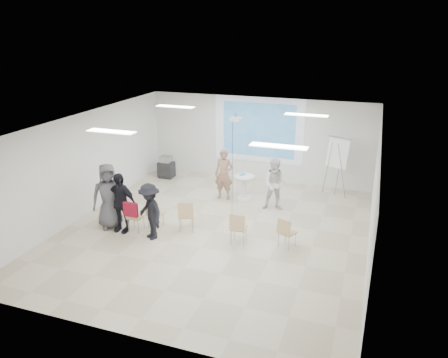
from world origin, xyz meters
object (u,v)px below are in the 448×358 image
(chair_left_mid, at_px, (134,216))
(chair_center, at_px, (186,214))
(player_left, at_px, (224,171))
(player_right, at_px, (276,182))
(audience_outer, at_px, (108,192))
(audience_mid, at_px, (150,208))
(av_cart, at_px, (166,168))
(chair_right_inner, at_px, (238,226))
(laptop, at_px, (156,212))
(flipchart_easel, at_px, (338,153))
(chair_far_left, at_px, (121,206))
(audience_left, at_px, (120,198))
(chair_left_inner, at_px, (154,212))
(pedestal_table, at_px, (244,186))
(chair_right_far, at_px, (286,231))

(chair_left_mid, xyz_separation_m, chair_center, (1.31, 0.50, 0.04))
(player_left, bearing_deg, player_right, -11.47)
(chair_center, bearing_deg, audience_outer, 172.29)
(audience_mid, bearing_deg, av_cart, 146.34)
(chair_right_inner, bearing_deg, av_cart, 130.95)
(laptop, height_order, flipchart_easel, flipchart_easel)
(audience_outer, bearing_deg, chair_far_left, 36.33)
(audience_left, xyz_separation_m, audience_outer, (-0.42, 0.11, 0.07))
(chair_far_left, height_order, chair_left_inner, chair_far_left)
(pedestal_table, height_order, player_left, player_left)
(chair_left_inner, xyz_separation_m, chair_right_inner, (2.47, -0.14, 0.03))
(audience_mid, bearing_deg, chair_far_left, -171.18)
(audience_left, distance_m, audience_mid, 0.97)
(pedestal_table, bearing_deg, chair_center, -105.97)
(chair_right_far, relative_size, av_cart, 0.98)
(chair_right_far, height_order, av_cart, av_cart)
(audience_outer, xyz_separation_m, av_cart, (-0.42, 4.29, -0.65))
(pedestal_table, height_order, chair_far_left, chair_far_left)
(player_left, height_order, audience_left, audience_left)
(player_right, distance_m, chair_right_far, 2.49)
(chair_left_mid, xyz_separation_m, audience_left, (-0.37, -0.05, 0.47))
(chair_far_left, bearing_deg, chair_left_inner, -5.30)
(player_right, bearing_deg, chair_right_far, -83.47)
(chair_far_left, height_order, audience_mid, audience_mid)
(chair_center, height_order, flipchart_easel, flipchart_easel)
(pedestal_table, height_order, chair_right_inner, chair_right_inner)
(player_right, xyz_separation_m, audience_mid, (-2.65, -2.96, -0.03))
(pedestal_table, relative_size, chair_right_inner, 0.95)
(pedestal_table, bearing_deg, player_left, -162.89)
(flipchart_easel, bearing_deg, chair_left_mid, -113.59)
(audience_outer, bearing_deg, chair_right_far, -32.05)
(chair_center, distance_m, flipchart_easel, 5.45)
(pedestal_table, bearing_deg, audience_left, -126.65)
(player_left, bearing_deg, laptop, -114.49)
(laptop, bearing_deg, flipchart_easel, -135.93)
(chair_left_mid, xyz_separation_m, av_cart, (-1.21, 4.36, -0.10))
(chair_center, distance_m, audience_left, 1.82)
(player_left, distance_m, flipchart_easel, 3.69)
(chair_right_far, xyz_separation_m, audience_mid, (-3.46, -0.64, 0.39))
(chair_left_mid, xyz_separation_m, chair_right_far, (4.05, 0.46, -0.00))
(player_left, xyz_separation_m, chair_center, (-0.18, -2.59, -0.41))
(chair_far_left, relative_size, audience_outer, 0.41)
(chair_center, bearing_deg, av_cart, 103.80)
(chair_left_mid, height_order, chair_right_inner, chair_right_inner)
(audience_mid, bearing_deg, laptop, 141.30)
(audience_outer, bearing_deg, chair_left_inner, -20.91)
(audience_outer, height_order, flipchart_easel, audience_outer)
(audience_mid, xyz_separation_m, av_cart, (-1.80, 4.53, -0.48))
(chair_far_left, bearing_deg, chair_center, -1.56)
(chair_center, xyz_separation_m, chair_right_far, (2.74, -0.04, -0.04))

